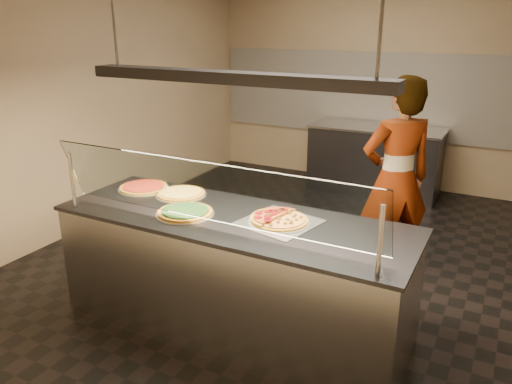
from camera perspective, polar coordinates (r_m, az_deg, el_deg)
The scene contains 17 objects.
ground at distance 5.16m, azimuth 4.11°, elevation -7.85°, with size 5.00×6.00×0.02m, color black.
wall_back at distance 7.51m, azimuth 13.97°, elevation 12.23°, with size 5.00×0.02×3.00m, color tan.
wall_front at distance 2.34m, azimuth -26.44°, elevation -3.56°, with size 5.00×0.02×3.00m, color tan.
wall_left at distance 6.11m, azimuth -17.98°, elevation 10.43°, with size 0.02×6.00×3.00m, color tan.
tile_band at distance 7.50m, azimuth 13.79°, elevation 10.70°, with size 4.90×0.02×1.20m, color silver.
serving_counter at distance 3.92m, azimuth -2.57°, elevation -9.17°, with size 2.73×0.94×0.93m.
sneeze_guard at distance 3.35m, azimuth -5.72°, elevation -0.09°, with size 2.49×0.18×0.54m.
perforated_tray at distance 3.63m, azimuth 2.66°, elevation -3.38°, with size 0.60×0.60×0.01m.
half_pizza_pepperoni at distance 3.66m, azimuth 1.26°, elevation -2.70°, with size 0.29×0.45×0.05m.
half_pizza_sausage at distance 3.58m, azimuth 4.12°, elevation -3.35°, with size 0.29×0.45×0.04m.
pizza_spinach at distance 3.81m, azimuth -8.08°, elevation -2.27°, with size 0.45×0.45×0.03m.
pizza_cheese at distance 4.23m, azimuth -8.51°, elevation -0.12°, with size 0.43×0.43×0.03m.
pizza_tomato at distance 4.45m, azimuth -12.68°, elevation 0.58°, with size 0.44×0.44×0.03m.
pizza_spatula at distance 4.24m, azimuth -9.53°, elevation 0.09°, with size 0.28×0.18×0.02m.
prep_table at distance 7.23m, azimuth 13.40°, elevation 3.66°, with size 1.80×0.74×0.93m.
worker at distance 4.73m, azimuth 15.71°, elevation 1.39°, with size 0.69×0.45×1.88m, color black.
heat_lamp_housing at distance 3.48m, azimuth -2.94°, elevation 12.93°, with size 2.30×0.18×0.08m, color #2F2F33.
Camera 1 is at (1.82, -4.23, 2.32)m, focal length 35.00 mm.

